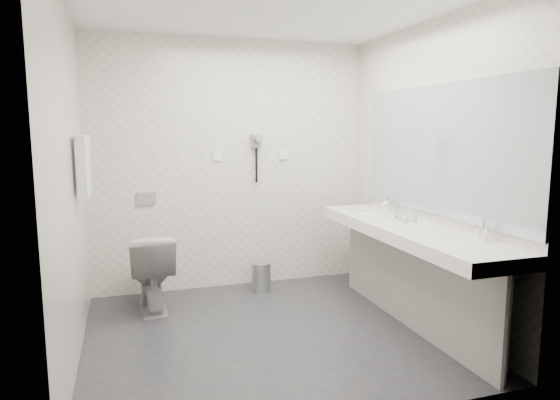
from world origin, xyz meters
name	(u,v)px	position (x,y,z in m)	size (l,w,h in m)	color
floor	(268,333)	(0.00, 0.00, 0.00)	(2.80, 2.80, 0.00)	#2B2B30
ceiling	(267,6)	(0.00, 0.00, 2.50)	(2.80, 2.80, 0.00)	white
wall_back	(232,166)	(0.00, 1.30, 1.25)	(2.80, 2.80, 0.00)	silver
wall_front	(338,201)	(0.00, -1.30, 1.25)	(2.80, 2.80, 0.00)	silver
wall_left	(69,184)	(-1.40, 0.00, 1.25)	(2.60, 2.60, 0.00)	silver
wall_right	(425,173)	(1.40, 0.00, 1.25)	(2.60, 2.60, 0.00)	silver
vanity_counter	(408,231)	(1.12, -0.20, 0.80)	(0.55, 2.20, 0.10)	white
vanity_panel	(409,282)	(1.15, -0.20, 0.38)	(0.03, 2.15, 0.75)	gray
vanity_post_near	(505,331)	(1.18, -1.24, 0.38)	(0.06, 0.06, 0.75)	silver
vanity_post_far	(355,252)	(1.18, 0.84, 0.38)	(0.06, 0.06, 0.75)	silver
mirror	(439,150)	(1.39, -0.20, 1.45)	(0.02, 2.20, 1.05)	#B2BCC6
basin_near	(461,245)	(1.12, -0.85, 0.83)	(0.40, 0.31, 0.05)	white
basin_far	(370,214)	(1.12, 0.45, 0.83)	(0.40, 0.31, 0.05)	white
faucet_near	(485,230)	(1.32, -0.85, 0.92)	(0.04, 0.04, 0.15)	silver
faucet_far	(389,203)	(1.32, 0.45, 0.92)	(0.04, 0.04, 0.15)	silver
soap_bottle_a	(414,216)	(1.24, -0.09, 0.90)	(0.04, 0.04, 0.10)	white
soap_bottle_b	(405,217)	(1.17, -0.08, 0.89)	(0.06, 0.06, 0.08)	white
glass_left	(402,213)	(1.21, 0.03, 0.91)	(0.06, 0.06, 0.12)	silver
glass_right	(399,211)	(1.24, 0.14, 0.91)	(0.06, 0.06, 0.11)	silver
toilet	(151,271)	(-0.85, 0.84, 0.35)	(0.39, 0.70, 0.71)	white
flush_plate	(146,199)	(-0.85, 1.29, 0.95)	(0.18, 0.02, 0.12)	#B2B5BA
pedal_bin	(261,277)	(0.23, 1.02, 0.14)	(0.20, 0.20, 0.27)	#B2B5BA
bin_lid	(261,264)	(0.23, 1.02, 0.28)	(0.20, 0.20, 0.01)	#B2B5BA
towel_rail	(81,138)	(-1.35, 0.55, 1.55)	(0.02, 0.02, 0.62)	silver
towel_near	(82,167)	(-1.34, 0.41, 1.33)	(0.07, 0.24, 0.48)	white
towel_far	(85,165)	(-1.34, 0.69, 1.33)	(0.07, 0.24, 0.48)	white
dryer_cradle	(256,141)	(0.25, 1.27, 1.50)	(0.10, 0.04, 0.14)	gray
dryer_barrel	(258,138)	(0.25, 1.20, 1.53)	(0.08, 0.08, 0.14)	gray
dryer_cord	(256,165)	(0.25, 1.26, 1.25)	(0.02, 0.02, 0.35)	black
switch_plate_a	(217,156)	(-0.15, 1.29, 1.35)	(0.09, 0.02, 0.09)	white
switch_plate_b	(283,155)	(0.55, 1.29, 1.35)	(0.09, 0.02, 0.09)	white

